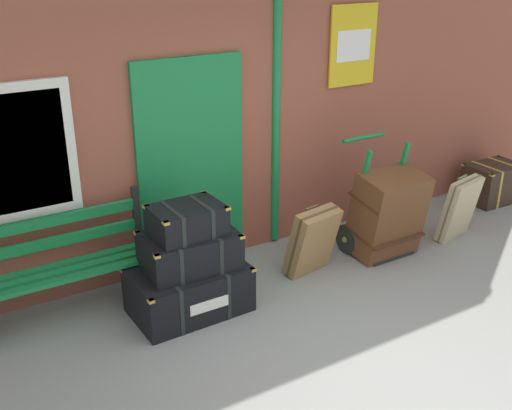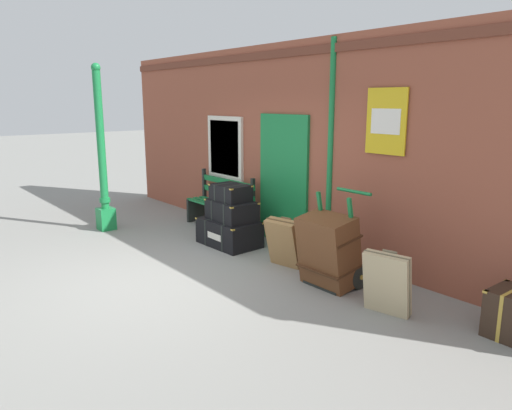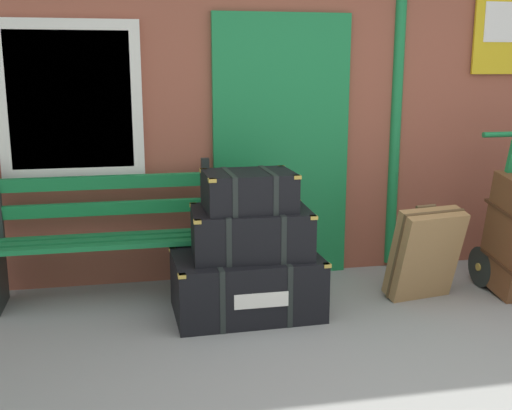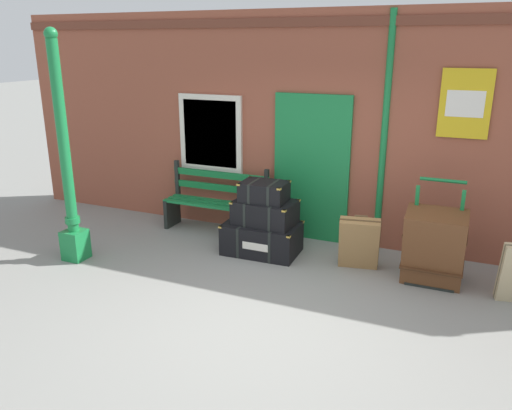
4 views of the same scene
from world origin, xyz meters
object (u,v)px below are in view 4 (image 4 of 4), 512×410
(steamer_trunk_middle, at_px, (265,212))
(large_brown_trunk, at_px, (434,247))
(steamer_trunk_base, at_px, (262,238))
(suitcase_olive, at_px, (359,243))
(steamer_trunk_top, at_px, (264,192))
(platform_bench, at_px, (217,203))
(porters_trolley, at_px, (433,257))
(lamp_post, at_px, (68,178))

(steamer_trunk_middle, distance_m, large_brown_trunk, 2.19)
(steamer_trunk_base, distance_m, steamer_trunk_middle, 0.37)
(large_brown_trunk, bearing_deg, steamer_trunk_middle, 177.14)
(steamer_trunk_base, xyz_separation_m, suitcase_olive, (1.33, -0.01, 0.14))
(steamer_trunk_base, distance_m, steamer_trunk_top, 0.66)
(steamer_trunk_base, distance_m, suitcase_olive, 1.34)
(platform_bench, distance_m, porters_trolley, 3.21)
(steamer_trunk_middle, height_order, suitcase_olive, steamer_trunk_middle)
(lamp_post, bearing_deg, porters_trolley, 15.99)
(platform_bench, distance_m, steamer_trunk_base, 1.11)
(platform_bench, xyz_separation_m, large_brown_trunk, (3.18, -0.59, 0.02))
(lamp_post, xyz_separation_m, steamer_trunk_middle, (2.23, 1.20, -0.53))
(steamer_trunk_top, distance_m, large_brown_trunk, 2.24)
(suitcase_olive, bearing_deg, steamer_trunk_top, 178.67)
(suitcase_olive, bearing_deg, porters_trolley, 6.52)
(suitcase_olive, bearing_deg, platform_bench, 167.17)
(lamp_post, height_order, platform_bench, lamp_post)
(porters_trolley, bearing_deg, lamp_post, -164.01)
(steamer_trunk_base, xyz_separation_m, porters_trolley, (2.22, 0.09, 0.06))
(steamer_trunk_base, bearing_deg, steamer_trunk_top, 45.96)
(steamer_trunk_base, bearing_deg, suitcase_olive, -0.36)
(steamer_trunk_base, bearing_deg, porters_trolley, 2.41)
(steamer_trunk_middle, distance_m, suitcase_olive, 1.31)
(steamer_trunk_middle, relative_size, large_brown_trunk, 0.89)
(platform_bench, relative_size, large_brown_trunk, 1.70)
(steamer_trunk_top, bearing_deg, steamer_trunk_middle, 19.54)
(lamp_post, relative_size, steamer_trunk_top, 4.75)
(lamp_post, distance_m, platform_bench, 2.20)
(steamer_trunk_middle, xyz_separation_m, suitcase_olive, (1.29, -0.04, -0.23))
(platform_bench, distance_m, steamer_trunk_middle, 1.11)
(porters_trolley, relative_size, suitcase_olive, 1.67)
(lamp_post, distance_m, steamer_trunk_middle, 2.59)
(steamer_trunk_base, xyz_separation_m, steamer_trunk_middle, (0.04, 0.03, 0.37))
(steamer_trunk_base, height_order, steamer_trunk_top, steamer_trunk_top)
(suitcase_olive, bearing_deg, large_brown_trunk, -4.70)
(lamp_post, relative_size, steamer_trunk_base, 2.87)
(platform_bench, xyz_separation_m, steamer_trunk_top, (0.98, -0.49, 0.43))
(platform_bench, relative_size, steamer_trunk_top, 2.59)
(large_brown_trunk, bearing_deg, steamer_trunk_base, 177.89)
(lamp_post, distance_m, steamer_trunk_base, 2.65)
(platform_bench, relative_size, steamer_trunk_base, 1.56)
(steamer_trunk_top, height_order, large_brown_trunk, steamer_trunk_top)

